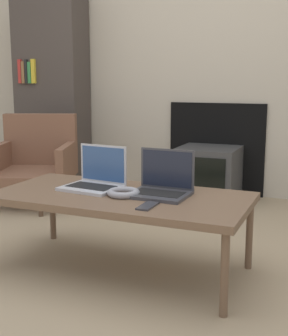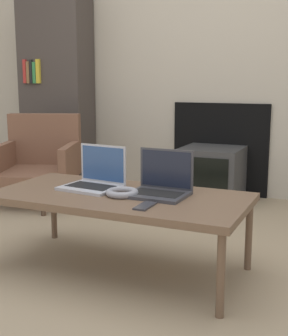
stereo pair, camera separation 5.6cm
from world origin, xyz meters
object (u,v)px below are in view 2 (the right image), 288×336
object	(u,v)px
laptop_left	(95,179)
tv	(211,174)
armchair	(40,158)
laptop_right	(160,185)
phone	(145,206)
headphones	(122,193)

from	to	relation	value
laptop_left	tv	bearing A→B (deg)	88.42
laptop_left	armchair	world-z (taller)	armchair
laptop_right	armchair	size ratio (longest dim) A/B	0.37
phone	armchair	xyz separation A→B (m)	(-1.46, 1.18, -0.06)
phone	headphones	bearing A→B (deg)	143.08
laptop_left	laptop_right	distance (m)	0.38
laptop_right	armchair	xyz separation A→B (m)	(-1.43, 0.93, -0.10)
phone	tv	distance (m)	1.79
laptop_left	headphones	distance (m)	0.24
headphones	laptop_left	bearing A→B (deg)	154.09
laptop_right	phone	size ratio (longest dim) A/B	2.07
headphones	tv	size ratio (longest dim) A/B	0.34
laptop_left	tv	distance (m)	1.56
laptop_right	phone	xyz separation A→B (m)	(0.03, -0.25, -0.04)
tv	headphones	bearing A→B (deg)	-89.83
headphones	phone	world-z (taller)	headphones
phone	tv	xyz separation A→B (m)	(-0.19, 1.77, -0.19)
headphones	phone	xyz separation A→B (m)	(0.19, -0.14, -0.01)
tv	laptop_left	bearing A→B (deg)	-97.81
tv	armchair	bearing A→B (deg)	-155.02
laptop_left	phone	size ratio (longest dim) A/B	2.19
phone	laptop_left	bearing A→B (deg)	148.60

